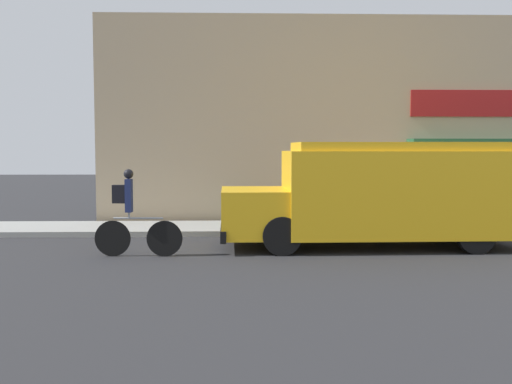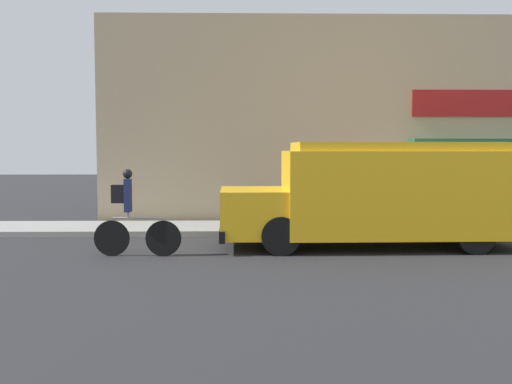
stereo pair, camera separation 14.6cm
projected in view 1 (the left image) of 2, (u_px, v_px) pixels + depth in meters
The scene contains 6 objects.
ground_plane at pixel (400, 236), 14.60m from camera, with size 70.00×70.00×0.00m, color #2B2B2D.
sidewalk at pixel (389, 227), 15.68m from camera, with size 28.00×2.17×0.13m.
storefront at pixel (380, 121), 16.86m from camera, with size 15.82×0.86×5.85m.
school_bus at pixel (383, 193), 12.92m from camera, with size 6.42×2.66×2.26m.
cyclist at pixel (132, 216), 11.79m from camera, with size 1.74×0.21×1.73m.
trash_bin at pixel (248, 209), 15.92m from camera, with size 0.55×0.55×0.79m.
Camera 1 is at (-3.98, -14.37, 2.13)m, focal length 42.00 mm.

